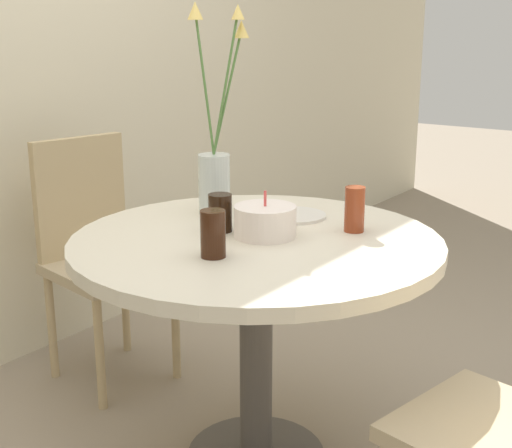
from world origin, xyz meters
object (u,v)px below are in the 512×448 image
Objects in this scene: chair_right_flank at (97,244)px; drink_glass_2 at (213,234)px; flower_vase at (216,158)px; drink_glass_1 at (355,209)px; side_plate at (294,215)px; birthday_cake at (265,221)px; drink_glass_0 at (220,213)px.

drink_glass_2 is (-0.36, -0.87, 0.28)m from chair_right_flank.
chair_right_flank is 0.70m from flower_vase.
chair_right_flank is 1.09m from drink_glass_1.
flower_vase is at bearing 113.65° from side_plate.
birthday_cake is 1.43× the size of drink_glass_2.
drink_glass_1 reaches higher than drink_glass_2.
side_plate is 1.51× the size of drink_glass_1.
drink_glass_2 is at bearing -102.82° from chair_right_flank.
chair_right_flank reaches higher than drink_glass_1.
side_plate is (0.10, -0.24, -0.18)m from flower_vase.
side_plate is at bearing 5.99° from drink_glass_2.
flower_vase reaches higher than drink_glass_2.
chair_right_flank is at bearing 77.94° from drink_glass_0.
flower_vase is (0.01, -0.58, 0.39)m from chair_right_flank.
drink_glass_1 reaches higher than side_plate.
birthday_cake is at bearing -0.32° from drink_glass_2.
drink_glass_2 is (-0.37, -0.29, -0.12)m from flower_vase.
side_plate is 1.81× the size of drink_glass_0.
drink_glass_1 is (0.23, -0.32, 0.01)m from drink_glass_0.
birthday_cake is 1.34× the size of drink_glass_1.
drink_glass_0 is at bearing 125.79° from drink_glass_1.
birthday_cake reaches higher than drink_glass_0.
chair_right_flank is 7.29× the size of drink_glass_2.
chair_right_flank is 8.19× the size of drink_glass_0.
side_plate is at bearing -66.35° from flower_vase.
birthday_cake is 0.14m from drink_glass_0.
drink_glass_1 reaches higher than drink_glass_0.
chair_right_flank reaches higher than side_plate.
flower_vase is 0.31m from side_plate.
side_plate is 1.62× the size of drink_glass_2.
flower_vase is at bearing 42.14° from drink_glass_0.
birthday_cake is 0.88× the size of side_plate.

